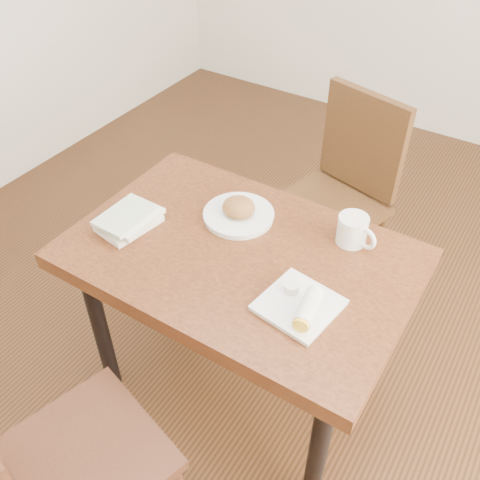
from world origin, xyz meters
The scene contains 8 objects.
ground centered at (0.00, 0.00, -0.01)m, with size 4.00×5.00×0.01m, color #472814.
table centered at (0.00, 0.00, 0.66)m, with size 1.11×0.74×0.75m.
chair_near centered at (-0.09, -0.79, 0.55)m, with size 0.52×0.52×0.95m.
chair_far centered at (0.03, 0.79, 0.55)m, with size 0.51×0.51×0.95m.
plate_scone centered at (-0.10, 0.15, 0.77)m, with size 0.25×0.25×0.08m.
coffee_mug centered at (0.29, 0.24, 0.80)m, with size 0.15×0.10×0.10m.
plate_burrito centered at (0.28, -0.12, 0.77)m, with size 0.24×0.24×0.07m.
book_stack centered at (-0.39, -0.09, 0.78)m, with size 0.17×0.22×0.05m.
Camera 1 is at (0.69, -1.08, 1.92)m, focal length 40.00 mm.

